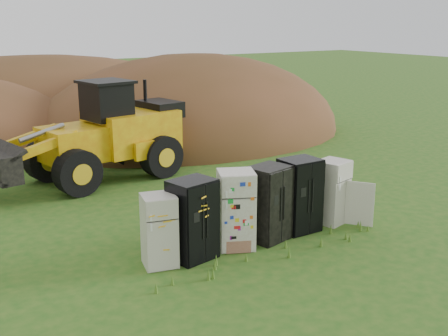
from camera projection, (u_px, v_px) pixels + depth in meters
The scene contains 10 objects.
ground at pixel (253, 242), 13.12m from camera, with size 120.00×120.00×0.00m, color #225516.
fridge_leftmost at pixel (159, 231), 11.72m from camera, with size 0.68×0.66×1.55m, color beige, non-canonical shape.
fridge_black_side at pixel (193, 220), 12.03m from camera, with size 0.93×0.73×1.78m, color black, non-canonical shape.
fridge_sticker at pixel (236, 210), 12.63m from camera, with size 0.80×0.74×1.79m, color silver, non-canonical shape.
fridge_dark_mid at pixel (269, 203), 13.07m from camera, with size 0.91×0.74×1.78m, color black, non-canonical shape.
fridge_black_right at pixel (299, 195), 13.63m from camera, with size 0.91×0.75×1.81m, color black, non-canonical shape.
fridge_open_door at pixel (332, 192), 14.21m from camera, with size 0.74×0.68×1.63m, color beige, non-canonical shape.
wheel_loader at pixel (86, 133), 17.50m from camera, with size 6.57×2.66×3.18m, color gold, non-canonical shape.
dirt_mound_right at pixel (193, 135), 25.22m from camera, with size 14.38×10.55×7.21m, color #4A3217.
dirt_mound_back at pixel (36, 122), 28.26m from camera, with size 20.24×13.50×6.66m, color #4A3217.
Camera 1 is at (-7.08, -10.00, 5.07)m, focal length 45.00 mm.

